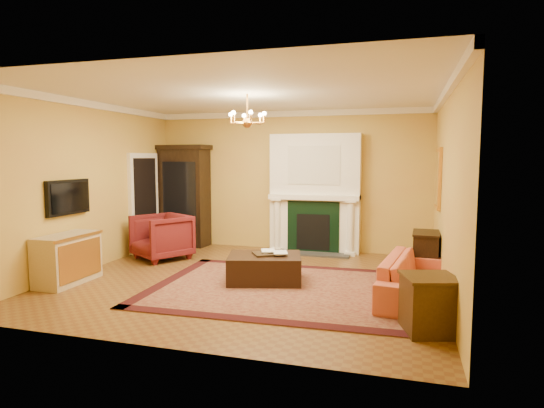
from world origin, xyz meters
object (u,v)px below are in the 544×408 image
at_px(china_cabinet, 185,198).
at_px(commode, 67,259).
at_px(leather_ottoman, 265,268).
at_px(coral_sofa, 416,271).
at_px(pedestal_table, 164,237).
at_px(end_table, 429,306).
at_px(console_table, 425,256).
at_px(wingback_armchair, 162,235).

relative_size(china_cabinet, commode, 2.07).
relative_size(china_cabinet, leather_ottoman, 1.90).
distance_m(commode, leather_ottoman, 3.16).
bearing_deg(coral_sofa, commode, 105.63).
bearing_deg(pedestal_table, end_table, -27.99).
height_order(console_table, leather_ottoman, console_table).
xyz_separation_m(commode, coral_sofa, (5.33, 0.71, 0.01)).
relative_size(commode, console_table, 1.40).
height_order(china_cabinet, commode, china_cabinet).
relative_size(china_cabinet, wingback_armchair, 2.24).
xyz_separation_m(console_table, leather_ottoman, (-2.50, -0.93, -0.15)).
bearing_deg(china_cabinet, coral_sofa, -23.60).
bearing_deg(console_table, wingback_armchair, -178.65).
bearing_deg(coral_sofa, china_cabinet, 69.53).
distance_m(end_table, leather_ottoman, 2.87).
bearing_deg(coral_sofa, leather_ottoman, 92.48).
bearing_deg(leather_ottoman, pedestal_table, 141.31).
xyz_separation_m(wingback_armchair, leather_ottoman, (2.45, -1.03, -0.26)).
bearing_deg(leather_ottoman, coral_sofa, -20.47).
distance_m(wingback_armchair, coral_sofa, 4.93).
bearing_deg(leather_ottoman, wingback_armchair, 142.26).
distance_m(pedestal_table, coral_sofa, 4.90).
bearing_deg(end_table, commode, 173.94).
height_order(coral_sofa, console_table, coral_sofa).
bearing_deg(china_cabinet, console_table, -11.80).
distance_m(console_table, leather_ottoman, 2.67).
xyz_separation_m(pedestal_table, commode, (-0.61, -2.00, -0.04)).
bearing_deg(coral_sofa, console_table, -0.73).
xyz_separation_m(pedestal_table, coral_sofa, (4.73, -1.29, -0.03)).
xyz_separation_m(china_cabinet, coral_sofa, (5.00, -2.72, -0.69)).
distance_m(coral_sofa, leather_ottoman, 2.34).
height_order(commode, leather_ottoman, commode).
bearing_deg(end_table, pedestal_table, 152.01).
distance_m(china_cabinet, commode, 3.51).
distance_m(coral_sofa, end_table, 1.29).
relative_size(console_table, leather_ottoman, 0.66).
distance_m(pedestal_table, console_table, 4.91).
xyz_separation_m(china_cabinet, leather_ottoman, (2.68, -2.49, -0.86)).
height_order(pedestal_table, leather_ottoman, pedestal_table).
height_order(wingback_armchair, console_table, wingback_armchair).
bearing_deg(commode, end_table, -6.27).
height_order(commode, coral_sofa, coral_sofa).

